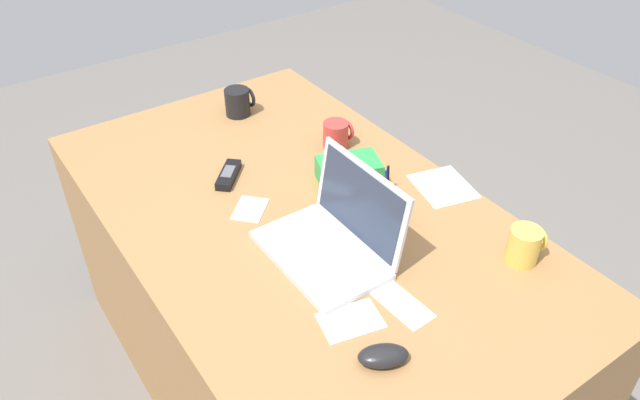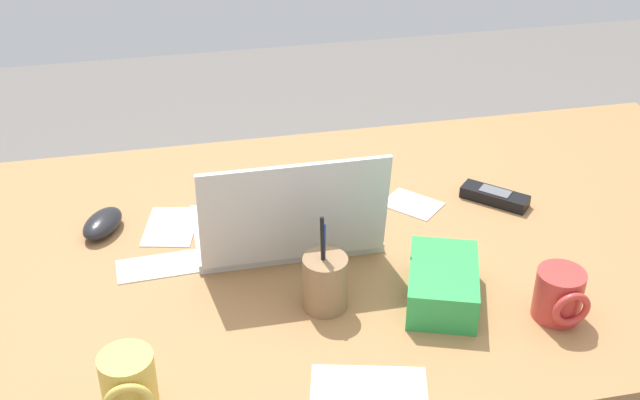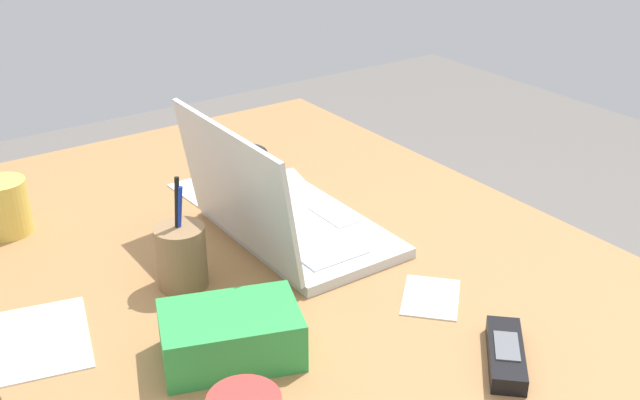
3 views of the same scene
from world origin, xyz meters
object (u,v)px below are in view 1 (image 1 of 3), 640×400
coffee_mug_white (238,102)px  pen_holder (386,204)px  laptop (333,238)px  computer_mouse (383,356)px  coffee_mug_spare (337,135)px  coffee_mug_tall (525,245)px  snack_bag (349,171)px  cordless_phone (229,175)px

coffee_mug_white → pen_holder: pen_holder is taller
laptop → pen_holder: laptop is taller
computer_mouse → coffee_mug_spare: coffee_mug_spare is taller
pen_holder → coffee_mug_spare: bearing=163.9°
pen_holder → coffee_mug_tall: bearing=28.4°
laptop → coffee_mug_spare: bearing=143.0°
coffee_mug_spare → coffee_mug_tall: bearing=5.6°
snack_bag → laptop: bearing=-44.2°
coffee_mug_spare → cordless_phone: bearing=-96.2°
coffee_mug_tall → coffee_mug_spare: size_ratio=1.04×
computer_mouse → coffee_mug_tall: bearing=122.9°
laptop → cordless_phone: (-0.44, -0.06, -0.03)m
coffee_mug_tall → pen_holder: pen_holder is taller
cordless_phone → snack_bag: 0.36m
coffee_mug_spare → cordless_phone: size_ratio=0.71×
pen_holder → cordless_phone: bearing=-147.7°
computer_mouse → snack_bag: snack_bag is taller
cordless_phone → pen_holder: size_ratio=0.74×
coffee_mug_spare → snack_bag: bearing=-25.1°
laptop → computer_mouse: size_ratio=3.16×
laptop → coffee_mug_white: (-0.77, 0.15, 0.00)m
coffee_mug_white → laptop: bearing=-11.1°
pen_holder → laptop: bearing=-81.3°
computer_mouse → pen_holder: size_ratio=0.62×
laptop → coffee_mug_white: 0.78m
coffee_mug_spare → cordless_phone: 0.37m
laptop → pen_holder: size_ratio=1.95×
computer_mouse → cordless_phone: size_ratio=0.84×
coffee_mug_tall → snack_bag: 0.54m
laptop → pen_holder: (-0.03, 0.20, 0.00)m
snack_bag → coffee_mug_tall: bearing=15.9°
pen_holder → snack_bag: (-0.20, 0.03, -0.02)m
cordless_phone → pen_holder: bearing=32.3°
laptop → coffee_mug_tall: bearing=51.6°
pen_holder → computer_mouse: bearing=-40.0°
cordless_phone → coffee_mug_tall: bearing=30.6°
coffee_mug_spare → pen_holder: bearing=-16.1°
cordless_phone → coffee_mug_spare: bearing=83.8°
computer_mouse → coffee_mug_spare: (-0.74, 0.42, 0.03)m
laptop → snack_bag: 0.32m
computer_mouse → snack_bag: (-0.57, 0.34, 0.02)m
computer_mouse → snack_bag: bearing=176.8°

